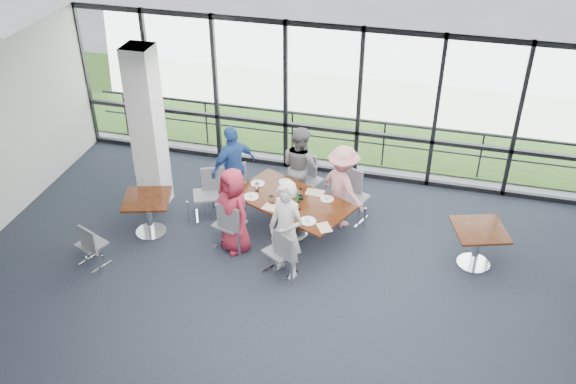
% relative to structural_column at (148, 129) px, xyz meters
% --- Properties ---
extents(floor, '(12.00, 10.00, 0.02)m').
position_rel_structural_column_xyz_m(floor, '(3.60, -3.00, -1.61)').
color(floor, '#212433').
rests_on(floor, ground).
extents(ceiling, '(12.00, 10.00, 0.04)m').
position_rel_structural_column_xyz_m(ceiling, '(3.60, -3.00, 1.60)').
color(ceiling, silver).
rests_on(ceiling, ground).
extents(curtain_wall_back, '(12.00, 0.10, 3.20)m').
position_rel_structural_column_xyz_m(curtain_wall_back, '(3.60, 2.00, 0.00)').
color(curtain_wall_back, white).
rests_on(curtain_wall_back, ground).
extents(structural_column, '(0.50, 0.50, 3.20)m').
position_rel_structural_column_xyz_m(structural_column, '(0.00, 0.00, 0.00)').
color(structural_column, white).
rests_on(structural_column, ground).
extents(apron, '(80.00, 70.00, 0.02)m').
position_rel_structural_column_xyz_m(apron, '(3.60, 7.00, -1.62)').
color(apron, slate).
rests_on(apron, ground).
extents(grass_strip, '(80.00, 5.00, 0.01)m').
position_rel_structural_column_xyz_m(grass_strip, '(3.60, 5.00, -1.59)').
color(grass_strip, '#2D521E').
rests_on(grass_strip, ground).
extents(guard_rail, '(12.00, 0.06, 0.06)m').
position_rel_structural_column_xyz_m(guard_rail, '(3.60, 2.60, -1.10)').
color(guard_rail, '#2D2D33').
rests_on(guard_rail, ground).
extents(main_table, '(2.36, 1.89, 0.75)m').
position_rel_structural_column_xyz_m(main_table, '(2.84, -0.36, -0.96)').
color(main_table, '#381209').
rests_on(main_table, ground).
extents(side_table_left, '(1.01, 1.01, 0.75)m').
position_rel_structural_column_xyz_m(side_table_left, '(0.32, -0.97, -0.98)').
color(side_table_left, '#381209').
rests_on(side_table_left, ground).
extents(side_table_right, '(1.05, 1.05, 0.75)m').
position_rel_structural_column_xyz_m(side_table_right, '(6.08, -0.42, -0.97)').
color(side_table_right, '#381209').
rests_on(side_table_right, ground).
extents(diner_near_left, '(0.93, 0.88, 1.59)m').
position_rel_structural_column_xyz_m(diner_near_left, '(1.97, -1.01, -0.80)').
color(diner_near_left, '#AF263B').
rests_on(diner_near_left, ground).
extents(diner_near_right, '(0.78, 0.69, 1.77)m').
position_rel_structural_column_xyz_m(diner_near_right, '(3.02, -1.45, -0.71)').
color(diner_near_right, silver).
rests_on(diner_near_right, ground).
extents(diner_far_left, '(0.93, 0.87, 1.64)m').
position_rel_structural_column_xyz_m(diner_far_left, '(2.73, 0.69, -0.78)').
color(diner_far_left, slate).
rests_on(diner_far_left, ground).
extents(diner_far_right, '(1.15, 1.07, 1.61)m').
position_rel_structural_column_xyz_m(diner_far_right, '(3.64, 0.21, -0.79)').
color(diner_far_right, pink).
rests_on(diner_far_right, ground).
extents(diner_end, '(1.01, 1.11, 1.68)m').
position_rel_structural_column_xyz_m(diner_end, '(1.52, 0.33, -0.76)').
color(diner_end, '#2B55A5').
rests_on(diner_end, ground).
extents(chair_main_nl, '(0.58, 0.58, 0.96)m').
position_rel_structural_column_xyz_m(chair_main_nl, '(1.87, -0.98, -1.12)').
color(chair_main_nl, slate).
rests_on(chair_main_nl, ground).
extents(chair_main_nr, '(0.61, 0.61, 0.91)m').
position_rel_structural_column_xyz_m(chair_main_nr, '(2.92, -1.48, -1.14)').
color(chair_main_nr, slate).
rests_on(chair_main_nr, ground).
extents(chair_main_fl, '(0.58, 0.58, 0.92)m').
position_rel_structural_column_xyz_m(chair_main_fl, '(2.88, 0.79, -1.14)').
color(chair_main_fl, slate).
rests_on(chair_main_fl, ground).
extents(chair_main_fr, '(0.61, 0.61, 0.95)m').
position_rel_structural_column_xyz_m(chair_main_fr, '(3.83, 0.40, -1.12)').
color(chair_main_fr, slate).
rests_on(chair_main_fr, ground).
extents(chair_main_end, '(0.57, 0.57, 0.87)m').
position_rel_structural_column_xyz_m(chair_main_end, '(1.44, 0.22, -1.17)').
color(chair_main_end, slate).
rests_on(chair_main_end, ground).
extents(chair_spare_la, '(0.54, 0.54, 0.84)m').
position_rel_structural_column_xyz_m(chair_spare_la, '(-0.23, -2.05, -1.18)').
color(chair_spare_la, slate).
rests_on(chair_spare_la, ground).
extents(chair_spare_lb, '(0.61, 0.61, 0.95)m').
position_rel_structural_column_xyz_m(chair_spare_lb, '(1.14, -0.22, -1.12)').
color(chair_spare_lb, slate).
rests_on(chair_spare_lb, ground).
extents(plate_nl, '(0.28, 0.28, 0.01)m').
position_rel_structural_column_xyz_m(plate_nl, '(2.11, -0.46, -0.84)').
color(plate_nl, white).
rests_on(plate_nl, main_table).
extents(plate_nr, '(0.28, 0.28, 0.01)m').
position_rel_structural_column_xyz_m(plate_nr, '(3.26, -0.94, -0.84)').
color(plate_nr, white).
rests_on(plate_nr, main_table).
extents(plate_fl, '(0.24, 0.24, 0.01)m').
position_rel_structural_column_xyz_m(plate_fl, '(2.57, 0.18, -0.84)').
color(plate_fl, white).
rests_on(plate_fl, main_table).
extents(plate_fr, '(0.24, 0.24, 0.01)m').
position_rel_structural_column_xyz_m(plate_fr, '(3.44, -0.19, -0.84)').
color(plate_fr, white).
rests_on(plate_fr, main_table).
extents(plate_end, '(0.26, 0.26, 0.01)m').
position_rel_structural_column_xyz_m(plate_end, '(2.09, -0.01, -0.84)').
color(plate_end, white).
rests_on(plate_end, main_table).
extents(tumbler_a, '(0.07, 0.07, 0.14)m').
position_rel_structural_column_xyz_m(tumbler_a, '(2.51, -0.55, -0.78)').
color(tumbler_a, white).
rests_on(tumbler_a, main_table).
extents(tumbler_b, '(0.07, 0.07, 0.14)m').
position_rel_structural_column_xyz_m(tumbler_b, '(3.03, -0.62, -0.78)').
color(tumbler_b, white).
rests_on(tumbler_b, main_table).
extents(tumbler_c, '(0.07, 0.07, 0.13)m').
position_rel_structural_column_xyz_m(tumbler_c, '(2.95, -0.18, -0.78)').
color(tumbler_c, white).
rests_on(tumbler_c, main_table).
extents(tumbler_d, '(0.07, 0.07, 0.15)m').
position_rel_structural_column_xyz_m(tumbler_d, '(2.15, -0.24, -0.78)').
color(tumbler_d, white).
rests_on(tumbler_d, main_table).
extents(menu_a, '(0.34, 0.27, 0.00)m').
position_rel_structural_column_xyz_m(menu_a, '(2.55, -0.70, -0.85)').
color(menu_a, white).
rests_on(menu_a, main_table).
extents(menu_b, '(0.33, 0.36, 0.00)m').
position_rel_structural_column_xyz_m(menu_b, '(3.57, -1.04, -0.85)').
color(menu_b, white).
rests_on(menu_b, main_table).
extents(menu_c, '(0.34, 0.24, 0.00)m').
position_rel_structural_column_xyz_m(menu_c, '(3.18, -0.03, -0.85)').
color(menu_c, white).
rests_on(menu_c, main_table).
extents(condiment_caddy, '(0.10, 0.07, 0.04)m').
position_rel_structural_column_xyz_m(condiment_caddy, '(2.98, -0.30, -0.83)').
color(condiment_caddy, black).
rests_on(condiment_caddy, main_table).
extents(ketchup_bottle, '(0.06, 0.06, 0.18)m').
position_rel_structural_column_xyz_m(ketchup_bottle, '(2.88, -0.26, -0.76)').
color(ketchup_bottle, '#9C0B0A').
rests_on(ketchup_bottle, main_table).
extents(green_bottle, '(0.05, 0.05, 0.20)m').
position_rel_structural_column_xyz_m(green_bottle, '(2.94, -0.38, -0.75)').
color(green_bottle, '#187D2F').
rests_on(green_bottle, main_table).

